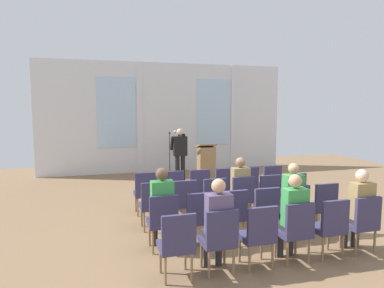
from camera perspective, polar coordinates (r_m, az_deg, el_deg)
The scene contains 35 objects.
ground_plane at distance 6.18m, azimuth 9.49°, elevation -15.88°, with size 17.71×17.71×0.00m, color #846647.
rear_partition at distance 12.23m, azimuth -4.18°, elevation 4.54°, with size 8.91×0.14×3.90m.
speaker at distance 10.49m, azimuth -2.08°, elevation -1.17°, with size 0.50×0.69×1.67m.
mic_stand at distance 10.73m, azimuth -3.79°, elevation -4.43°, with size 0.28×0.28×1.55m.
lectern at distance 10.91m, azimuth 2.42°, elevation -3.08°, with size 0.60×0.48×1.16m.
chair_r0_c0 at distance 7.40m, azimuth -7.94°, elevation -7.77°, with size 0.46×0.44×0.94m.
chair_r0_c1 at distance 7.51m, azimuth -3.34°, elevation -7.52°, with size 0.46×0.44×0.94m.
chair_r0_c2 at distance 7.66m, azimuth 1.09°, elevation -7.24°, with size 0.46×0.44×0.94m.
chair_r0_c3 at distance 7.86m, azimuth 5.33°, elevation -6.92°, with size 0.46×0.44×0.94m.
chair_r0_c4 at distance 8.09m, azimuth 9.33°, elevation -6.59°, with size 0.46×0.44×0.94m.
chair_r0_c5 at distance 8.36m, azimuth 13.08°, elevation -6.25°, with size 0.46×0.44×0.94m.
chair_r1_c0 at distance 6.47m, azimuth -6.68°, elevation -9.81°, with size 0.46×0.44×0.94m.
chair_r1_c1 at distance 6.60m, azimuth -1.44°, elevation -9.47°, with size 0.46×0.44×0.94m.
chair_r1_c2 at distance 6.77m, azimuth 3.57°, elevation -9.07°, with size 0.46×0.44×0.94m.
chair_r1_c3 at distance 6.99m, azimuth 8.28°, elevation -8.63°, with size 0.46×0.44×0.94m.
audience_r1_c3 at distance 7.01m, azimuth 8.03°, elevation -6.93°, with size 0.36×0.39×1.31m.
chair_r1_c4 at distance 7.25m, azimuth 12.66°, elevation -8.16°, with size 0.46×0.44×0.94m.
chair_r1_c5 at distance 7.55m, azimuth 16.71°, elevation -7.70°, with size 0.46×0.44×0.94m.
chair_r2_c0 at distance 5.56m, azimuth -4.98°, elevation -12.51°, with size 0.46×0.44×0.94m.
audience_r2_c0 at distance 5.57m, azimuth -5.17°, elevation -10.13°, with size 0.36×0.39×1.36m.
chair_r2_c1 at distance 5.70m, azimuth 1.10°, elevation -12.01°, with size 0.46×0.44×0.94m.
chair_r2_c2 at distance 5.90m, azimuth 6.82°, elevation -11.42°, with size 0.46×0.44×0.94m.
chair_r2_c3 at distance 6.15m, azimuth 12.09°, elevation -10.77°, with size 0.46×0.44×0.94m.
chair_r2_c4 at distance 6.45m, azimuth 16.89°, elevation -10.10°, with size 0.46×0.44×0.94m.
audience_r2_c4 at distance 6.46m, azimuth 16.55°, elevation -8.23°, with size 0.36×0.39×1.32m.
chair_r2_c5 at distance 6.79m, azimuth 21.22°, elevation -9.44°, with size 0.46×0.44×0.94m.
chair_r3_c0 at distance 4.67m, azimuth -2.57°, elevation -16.23°, with size 0.46×0.44×0.94m.
chair_r3_c1 at distance 4.84m, azimuth 4.65°, elevation -15.44°, with size 0.46×0.44×0.94m.
audience_r3_c1 at distance 4.83m, azimuth 4.33°, elevation -12.79°, with size 0.36×0.39×1.34m.
chair_r3_c2 at distance 5.07m, azimuth 11.24°, elevation -14.50°, with size 0.46×0.44×0.94m.
chair_r3_c3 at distance 5.36m, azimuth 17.14°, elevation -13.50°, with size 0.46×0.44×0.94m.
audience_r3_c3 at distance 5.36m, azimuth 16.73°, elevation -11.15°, with size 0.36×0.39×1.34m.
chair_r3_c4 at distance 5.70m, azimuth 22.34°, elevation -12.49°, with size 0.46×0.44×0.94m.
chair_r3_c5 at distance 6.08m, azimuth 26.88°, elevation -11.52°, with size 0.46×0.44×0.94m.
audience_r3_c5 at distance 6.08m, azimuth 26.46°, elevation -9.41°, with size 0.36×0.39×1.35m.
Camera 1 is at (-2.51, -5.15, 2.32)m, focal length 31.44 mm.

